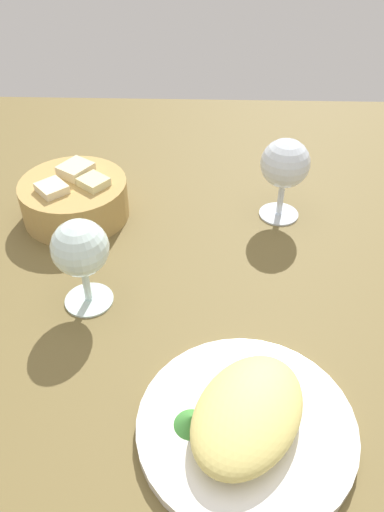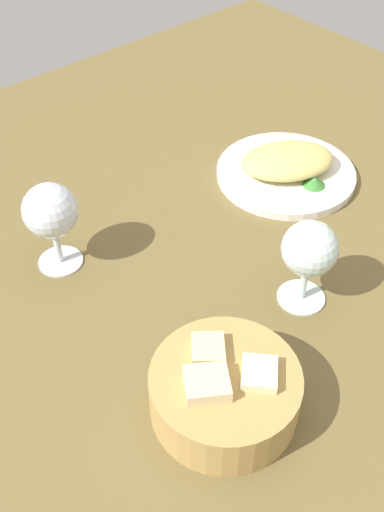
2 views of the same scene
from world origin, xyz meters
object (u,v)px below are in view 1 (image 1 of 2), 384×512
object	(u,v)px
wine_glass_far	(81,252)
plate	(246,427)
bread_basket	(75,198)
wine_glass_near	(285,166)

from	to	relation	value
wine_glass_far	plate	bearing A→B (deg)	-132.98
plate	wine_glass_far	size ratio (longest dim) A/B	1.81
plate	bread_basket	size ratio (longest dim) A/B	1.37
plate	bread_basket	world-z (taller)	bread_basket
plate	wine_glass_near	size ratio (longest dim) A/B	1.73
plate	wine_glass_near	distance (cm)	42.23
wine_glass_near	wine_glass_far	world-z (taller)	wine_glass_near
bread_basket	wine_glass_near	world-z (taller)	wine_glass_near
plate	wine_glass_far	bearing A→B (deg)	47.02
plate	bread_basket	distance (cm)	47.55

